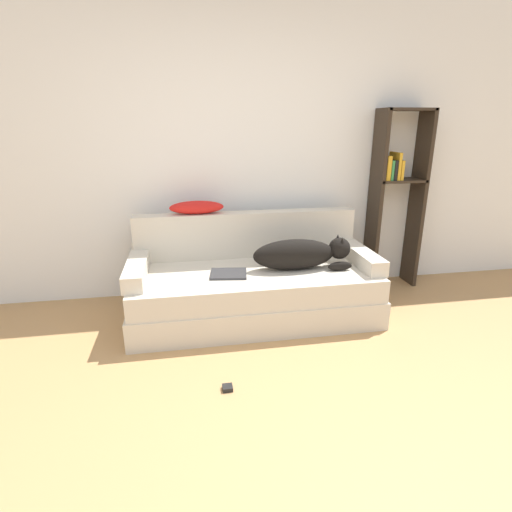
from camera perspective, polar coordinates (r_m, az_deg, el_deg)
ground_plane at (r=2.18m, az=6.49°, el=-27.60°), size 20.00×20.00×0.00m
wall_back at (r=3.75m, az=-2.87°, el=15.05°), size 7.91×0.06×2.70m
couch at (r=3.38m, az=-0.29°, el=-5.34°), size 2.02×0.91×0.42m
couch_backrest at (r=3.60m, az=-1.35°, el=3.15°), size 1.98×0.15×0.40m
couch_arm_left at (r=3.26m, az=-16.68°, el=-1.87°), size 0.15×0.72×0.13m
couch_arm_right at (r=3.55m, az=14.74°, el=-0.04°), size 0.15×0.72×0.13m
dog at (r=3.30m, az=6.48°, el=0.33°), size 0.82×0.24×0.27m
laptop at (r=3.19m, az=-3.95°, el=-2.55°), size 0.32×0.28×0.02m
throw_pillow at (r=3.52m, az=-8.48°, el=6.89°), size 0.47×0.16×0.11m
bookshelf at (r=4.10m, az=19.43°, el=8.89°), size 0.48×0.26×1.70m
power_adapter at (r=2.60m, az=-4.09°, el=-18.27°), size 0.06×0.06×0.03m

